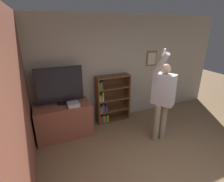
% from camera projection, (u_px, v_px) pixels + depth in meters
% --- Properties ---
extents(wall_back, '(6.29, 0.09, 2.70)m').
position_uv_depth(wall_back, '(116.00, 69.00, 4.56)').
color(wall_back, '#B2AD9E').
rests_on(wall_back, ground_plane).
extents(wall_side_brick, '(0.06, 4.49, 2.70)m').
position_uv_depth(wall_side_brick, '(20.00, 106.00, 2.49)').
color(wall_side_brick, '#93513D').
rests_on(wall_side_brick, ground_plane).
extents(tv_ledge, '(1.23, 0.63, 0.77)m').
position_uv_depth(tv_ledge, '(64.00, 120.00, 4.02)').
color(tv_ledge, '#93513D').
rests_on(tv_ledge, ground_plane).
extents(television, '(1.00, 0.22, 0.85)m').
position_uv_depth(television, '(60.00, 86.00, 3.78)').
color(television, black).
rests_on(television, tv_ledge).
extents(game_console, '(0.25, 0.24, 0.08)m').
position_uv_depth(game_console, '(73.00, 104.00, 3.81)').
color(game_console, silver).
rests_on(game_console, tv_ledge).
extents(remote_loose, '(0.06, 0.14, 0.02)m').
position_uv_depth(remote_loose, '(75.00, 107.00, 3.77)').
color(remote_loose, white).
rests_on(remote_loose, tv_ledge).
extents(bookshelf, '(0.89, 0.28, 1.25)m').
position_uv_depth(bookshelf, '(110.00, 100.00, 4.58)').
color(bookshelf, brown).
rests_on(bookshelf, ground_plane).
extents(person, '(0.58, 0.58, 2.06)m').
position_uv_depth(person, '(163.00, 96.00, 3.60)').
color(person, gray).
rests_on(person, ground_plane).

